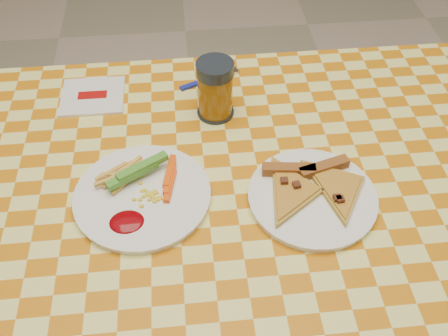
{
  "coord_description": "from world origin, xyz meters",
  "views": [
    {
      "loc": [
        -0.03,
        -0.58,
        1.47
      ],
      "look_at": [
        0.04,
        0.05,
        0.78
      ],
      "focal_mm": 40.0,
      "sensor_mm": 36.0,
      "label": 1
    }
  ],
  "objects_px": {
    "table": "(208,220)",
    "plate_left": "(143,197)",
    "drink_glass": "(215,90)",
    "plate_right": "(312,198)"
  },
  "relations": [
    {
      "from": "table",
      "to": "plate_right",
      "type": "relative_size",
      "value": 5.56
    },
    {
      "from": "table",
      "to": "plate_left",
      "type": "relative_size",
      "value": 5.23
    },
    {
      "from": "table",
      "to": "plate_left",
      "type": "bearing_deg",
      "value": 176.94
    },
    {
      "from": "drink_glass",
      "to": "table",
      "type": "bearing_deg",
      "value": -98.84
    },
    {
      "from": "plate_left",
      "to": "drink_glass",
      "type": "relative_size",
      "value": 1.91
    },
    {
      "from": "table",
      "to": "drink_glass",
      "type": "height_order",
      "value": "drink_glass"
    },
    {
      "from": "table",
      "to": "plate_left",
      "type": "height_order",
      "value": "plate_left"
    },
    {
      "from": "table",
      "to": "plate_left",
      "type": "distance_m",
      "value": 0.14
    },
    {
      "from": "plate_right",
      "to": "drink_glass",
      "type": "height_order",
      "value": "drink_glass"
    },
    {
      "from": "drink_glass",
      "to": "plate_left",
      "type": "bearing_deg",
      "value": -124.34
    }
  ]
}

